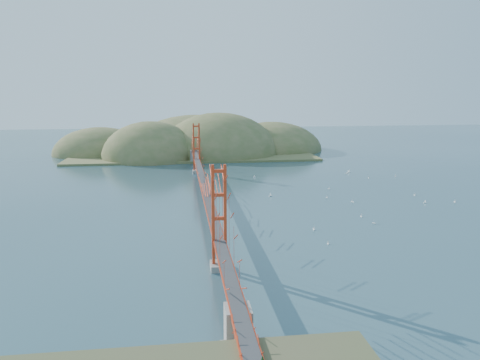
{
  "coord_description": "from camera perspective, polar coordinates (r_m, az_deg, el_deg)",
  "views": [
    {
      "loc": [
        -4.16,
        -78.56,
        19.58
      ],
      "look_at": [
        6.25,
        0.0,
        4.02
      ],
      "focal_mm": 35.0,
      "sensor_mm": 36.0,
      "label": 1
    }
  ],
  "objects": [
    {
      "name": "far_headlands",
      "position": [
        148.51,
        -5.03,
        3.49
      ],
      "size": [
        84.0,
        58.0,
        25.0
      ],
      "color": "olive",
      "rests_on": "ground"
    },
    {
      "name": "sailboat_9",
      "position": [
        110.79,
        18.43,
        0.43
      ],
      "size": [
        0.55,
        0.55,
        0.58
      ],
      "color": "white",
      "rests_on": "ground"
    },
    {
      "name": "bridge",
      "position": [
        79.85,
        -4.47,
        2.02
      ],
      "size": [
        2.2,
        94.4,
        12.0
      ],
      "color": "gray",
      "rests_on": "ground"
    },
    {
      "name": "sailboat_8",
      "position": [
        113.95,
        13.16,
        1.0
      ],
      "size": [
        0.6,
        0.54,
        0.67
      ],
      "color": "white",
      "rests_on": "ground"
    },
    {
      "name": "sailboat_4",
      "position": [
        92.89,
        20.53,
        -1.68
      ],
      "size": [
        0.5,
        0.57,
        0.65
      ],
      "color": "white",
      "rests_on": "ground"
    },
    {
      "name": "sailboat_3",
      "position": [
        86.51,
        3.73,
        -1.89
      ],
      "size": [
        0.68,
        0.68,
        0.74
      ],
      "color": "white",
      "rests_on": "ground"
    },
    {
      "name": "sailboat_15",
      "position": [
        107.67,
        15.41,
        0.3
      ],
      "size": [
        0.45,
        0.53,
        0.61
      ],
      "color": "white",
      "rests_on": "ground"
    },
    {
      "name": "sailboat_14",
      "position": [
        86.5,
        10.54,
        -2.08
      ],
      "size": [
        0.39,
        0.47,
        0.55
      ],
      "color": "white",
      "rests_on": "ground"
    },
    {
      "name": "sailboat_10",
      "position": [
        61.35,
        10.69,
        -7.57
      ],
      "size": [
        0.41,
        0.48,
        0.55
      ],
      "color": "white",
      "rests_on": "ground"
    },
    {
      "name": "sailboat_6",
      "position": [
        71.91,
        16.02,
        -5.02
      ],
      "size": [
        0.63,
        0.63,
        0.66
      ],
      "color": "white",
      "rests_on": "ground"
    },
    {
      "name": "sailboat_0",
      "position": [
        75.08,
        14.58,
        -4.27
      ],
      "size": [
        0.42,
        0.51,
        0.59
      ],
      "color": "white",
      "rests_on": "ground"
    },
    {
      "name": "sailboat_13",
      "position": [
        87.43,
        21.63,
        -2.53
      ],
      "size": [
        0.54,
        0.47,
        0.62
      ],
      "color": "white",
      "rests_on": "ground"
    },
    {
      "name": "sailboat_17",
      "position": [
        113.1,
        13.04,
        0.93
      ],
      "size": [
        0.63,
        0.56,
        0.72
      ],
      "color": "white",
      "rests_on": "ground"
    },
    {
      "name": "sailboat_5",
      "position": [
        90.1,
        24.72,
        -2.39
      ],
      "size": [
        0.47,
        0.54,
        0.62
      ],
      "color": "white",
      "rests_on": "ground"
    },
    {
      "name": "sailboat_extra_0",
      "position": [
        66.96,
        9.0,
        -5.9
      ],
      "size": [
        0.51,
        0.6,
        0.69
      ],
      "color": "white",
      "rests_on": "ground"
    },
    {
      "name": "sailboat_16",
      "position": [
        94.29,
        10.8,
        -0.99
      ],
      "size": [
        0.53,
        0.53,
        0.58
      ],
      "color": "white",
      "rests_on": "ground"
    },
    {
      "name": "sailboat_1",
      "position": [
        84.21,
        13.56,
        -2.55
      ],
      "size": [
        0.66,
        0.66,
        0.7
      ],
      "color": "white",
      "rests_on": "ground"
    },
    {
      "name": "fort",
      "position": [
        36.4,
        0.81,
        -20.21
      ],
      "size": [
        3.7,
        2.3,
        1.75
      ],
      "color": "maroon",
      "rests_on": "ground"
    },
    {
      "name": "sailboat_12",
      "position": [
        104.77,
        1.77,
        0.41
      ],
      "size": [
        0.51,
        0.49,
        0.58
      ],
      "color": "white",
      "rests_on": "ground"
    },
    {
      "name": "ground",
      "position": [
        81.07,
        -4.39,
        -2.9
      ],
      "size": [
        320.0,
        320.0,
        0.0
      ],
      "primitive_type": "plane",
      "color": "#2B4B57",
      "rests_on": "ground"
    },
    {
      "name": "sailboat_7",
      "position": [
        111.81,
        12.83,
        0.82
      ],
      "size": [
        0.64,
        0.64,
        0.7
      ],
      "color": "white",
      "rests_on": "ground"
    }
  ]
}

